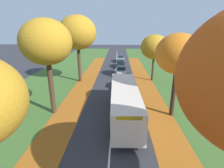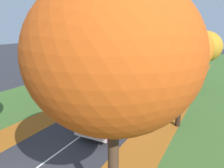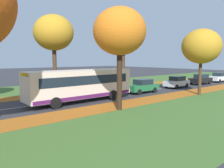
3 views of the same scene
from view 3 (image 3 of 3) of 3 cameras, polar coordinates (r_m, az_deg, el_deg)
The scene contains 14 objects.
grass_verge_left at distance 34.44m, azimuth -3.89°, elevation -0.12°, with size 12.00×90.00×0.01m, color #3D6028.
leaf_litter_left at distance 27.37m, azimuth -8.55°, elevation -1.91°, with size 2.80×60.00×0.00m, color #9E5619.
grass_verge_right at distance 22.32m, azimuth 24.74°, elevation -4.39°, with size 12.00×90.00×0.01m, color #3D6028.
leaf_litter_right at distance 20.13m, azimuth 5.03°, elevation -4.93°, with size 2.80×60.00×0.00m, color #9E5619.
road_centre_line at distance 27.53m, azimuth 7.29°, elevation -1.85°, with size 0.12×80.00×0.01m, color silver.
tree_left_near at distance 27.37m, azimuth -14.99°, elevation 12.72°, with size 4.68×4.68×9.21m.
tree_left_mid at distance 33.04m, azimuth 3.05°, elevation 12.67°, with size 5.60×5.60×10.08m.
tree_right_near at distance 17.16m, azimuth 1.99°, elevation 13.45°, with size 4.08×4.08×7.95m.
tree_right_mid at distance 26.32m, azimuth 22.31°, elevation 9.05°, with size 4.24×4.24×7.31m.
bus at distance 20.60m, azimuth -8.09°, elevation 0.06°, with size 2.84×10.46×2.98m.
car_green_lead at distance 26.08m, azimuth 7.94°, elevation -0.54°, with size 1.81×4.22×1.62m.
car_silver_following at distance 31.73m, azimuth 16.57°, elevation 0.51°, with size 1.92×4.27×1.62m.
car_black_third_in_line at distance 37.30m, azimuth 22.15°, elevation 1.17°, with size 1.93×4.27×1.62m.
car_white_fourth_in_line at distance 42.55m, azimuth 26.12°, elevation 1.59°, with size 1.84×4.23×1.62m.
Camera 3 is at (18.69, 0.20, 4.02)m, focal length 35.00 mm.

